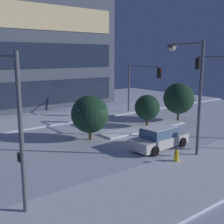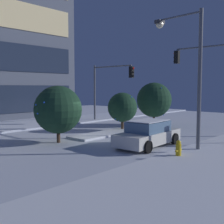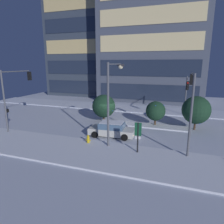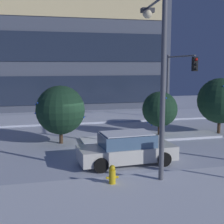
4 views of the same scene
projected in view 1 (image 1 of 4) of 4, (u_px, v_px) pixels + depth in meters
The scene contains 13 objects.
ground at pixel (107, 138), 22.90m from camera, with size 52.00×52.00×0.00m, color silver.
curb_strip_near at pixel (201, 171), 16.05m from camera, with size 52.00×5.20×0.14m, color silver.
curb_strip_far at pixel (56, 118), 29.72m from camera, with size 52.00×5.20×0.14m, color silver.
median_strip at pixel (144, 128), 25.74m from camera, with size 9.00×1.80×0.14m, color silver.
office_tower_main at pixel (28, 3), 36.16m from camera, with size 19.61×10.34×25.71m.
car_near at pixel (159, 138), 20.23m from camera, with size 4.75×2.20×1.49m.
traffic_light_corner_near_left at pixel (6, 102), 12.22m from camera, with size 0.32×4.37×6.57m.
traffic_light_corner_far_right at pixel (142, 79), 30.99m from camera, with size 0.32×5.02×5.51m.
street_lamp_arched at pixel (191, 81), 18.40m from camera, with size 0.67×2.96×7.30m.
fire_hydrant at pixel (176, 157), 17.39m from camera, with size 0.48×0.26×0.87m.
decorated_tree_median at pixel (147, 107), 26.10m from camera, with size 2.28×2.28×2.96m.
decorated_tree_left_of_median at pixel (90, 114), 22.03m from camera, with size 2.95×2.89×3.46m.
decorated_tree_right_of_median at pixel (179, 98), 28.65m from camera, with size 3.07×3.07×3.78m.
Camera 1 is at (-13.19, -17.72, 6.38)m, focal length 46.30 mm.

